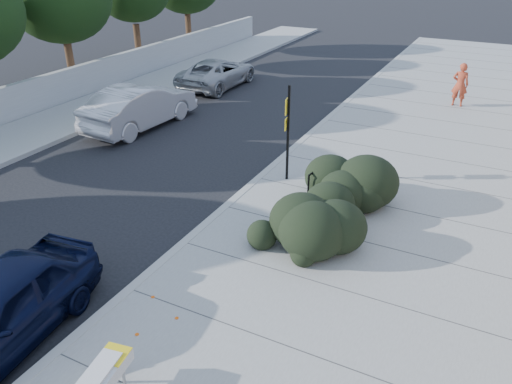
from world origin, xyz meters
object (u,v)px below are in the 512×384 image
Objects in this scene: suv_silver at (218,73)px; pedestrian at (460,85)px; wagon_silver at (140,106)px; sign_post at (288,128)px; bike_rack at (313,182)px.

pedestrian reaches higher than suv_silver.
wagon_silver is 13.37m from pedestrian.
sign_post reaches higher than wagon_silver.
sign_post is 0.59× the size of suv_silver.
sign_post is at bearing 131.43° from suv_silver.
bike_rack is at bearing 164.45° from wagon_silver.
suv_silver is 2.65× the size of pedestrian.
sign_post is 1.57× the size of pedestrian.
sign_post is 7.46m from wagon_silver.
bike_rack is 11.12m from pedestrian.
wagon_silver is 2.73× the size of pedestrian.
suv_silver is (-0.33, 6.38, -0.15)m from wagon_silver.
pedestrian is (2.47, 10.84, 0.41)m from bike_rack.
pedestrian is (11.07, 1.58, 0.39)m from suv_silver.
sign_post is 11.30m from suv_silver.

